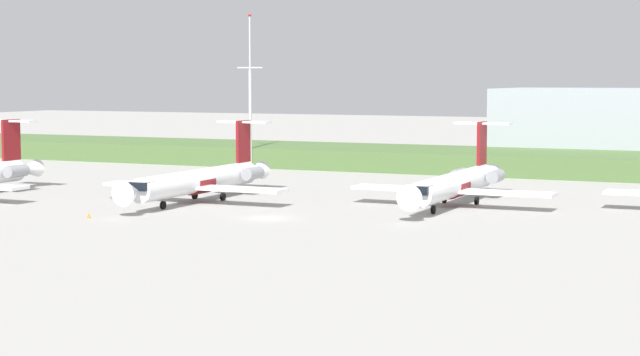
{
  "coord_description": "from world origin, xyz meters",
  "views": [
    {
      "loc": [
        49.3,
        -96.34,
        14.33
      ],
      "look_at": [
        0.0,
        13.07,
        3.0
      ],
      "focal_mm": 60.09,
      "sensor_mm": 36.0,
      "label": 1
    }
  ],
  "objects_px": {
    "regional_jet_third": "(456,183)",
    "safety_cone_front_marker": "(89,216)",
    "antenna_mast": "(250,105)",
    "regional_jet_second": "(201,180)"
  },
  "relations": [
    {
      "from": "regional_jet_third",
      "to": "antenna_mast",
      "type": "relative_size",
      "value": 1.28
    },
    {
      "from": "antenna_mast",
      "to": "regional_jet_second",
      "type": "bearing_deg",
      "value": -69.32
    },
    {
      "from": "regional_jet_second",
      "to": "regional_jet_third",
      "type": "bearing_deg",
      "value": 16.54
    },
    {
      "from": "safety_cone_front_marker",
      "to": "regional_jet_second",
      "type": "bearing_deg",
      "value": 80.92
    },
    {
      "from": "regional_jet_second",
      "to": "safety_cone_front_marker",
      "type": "relative_size",
      "value": 56.36
    },
    {
      "from": "regional_jet_third",
      "to": "safety_cone_front_marker",
      "type": "distance_m",
      "value": 40.35
    },
    {
      "from": "antenna_mast",
      "to": "safety_cone_front_marker",
      "type": "height_order",
      "value": "antenna_mast"
    },
    {
      "from": "regional_jet_third",
      "to": "safety_cone_front_marker",
      "type": "xyz_separation_m",
      "value": [
        -30.87,
        -25.88,
        -2.26
      ]
    },
    {
      "from": "regional_jet_second",
      "to": "regional_jet_third",
      "type": "xyz_separation_m",
      "value": [
        28.07,
        8.34,
        0.0
      ]
    },
    {
      "from": "antenna_mast",
      "to": "safety_cone_front_marker",
      "type": "bearing_deg",
      "value": -77.58
    }
  ]
}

